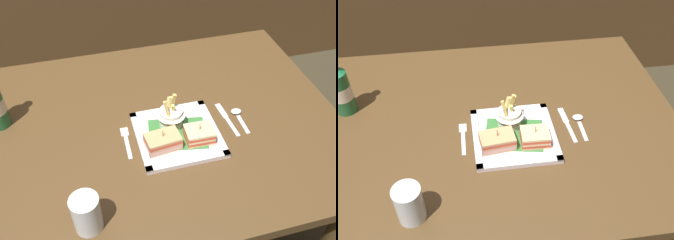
{
  "view_description": "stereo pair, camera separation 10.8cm",
  "coord_description": "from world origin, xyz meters",
  "views": [
    {
      "loc": [
        -0.2,
        -0.86,
        1.58
      ],
      "look_at": [
        0.02,
        -0.04,
        0.78
      ],
      "focal_mm": 40.34,
      "sensor_mm": 36.0,
      "label": 1
    },
    {
      "loc": [
        -0.1,
        -0.88,
        1.58
      ],
      "look_at": [
        0.02,
        -0.04,
        0.78
      ],
      "focal_mm": 40.34,
      "sensor_mm": 36.0,
      "label": 2
    }
  ],
  "objects": [
    {
      "name": "dining_table",
      "position": [
        0.0,
        0.0,
        0.61
      ],
      "size": [
        1.17,
        0.91,
        0.74
      ],
      "color": "#50381E",
      "rests_on": "ground_plane"
    },
    {
      "name": "square_plate",
      "position": [
        0.04,
        -0.07,
        0.75
      ],
      "size": [
        0.25,
        0.25,
        0.02
      ],
      "color": "white",
      "rests_on": "dining_table"
    },
    {
      "name": "sandwich_half_left",
      "position": [
        -0.02,
        -0.11,
        0.78
      ],
      "size": [
        0.11,
        0.08,
        0.07
      ],
      "color": "tan",
      "rests_on": "square_plate"
    },
    {
      "name": "sandwich_half_right",
      "position": [
        0.1,
        -0.11,
        0.78
      ],
      "size": [
        0.09,
        0.07,
        0.06
      ],
      "color": "#E1BF84",
      "rests_on": "square_plate"
    },
    {
      "name": "fries_cup",
      "position": [
        0.03,
        -0.03,
        0.8
      ],
      "size": [
        0.09,
        0.09,
        0.11
      ],
      "color": "white",
      "rests_on": "square_plate"
    },
    {
      "name": "beer_bottle",
      "position": [
        -0.49,
        0.13,
        0.83
      ],
      "size": [
        0.07,
        0.07,
        0.24
      ],
      "color": "#225F33",
      "rests_on": "dining_table"
    },
    {
      "name": "water_glass",
      "position": [
        -0.26,
        -0.32,
        0.79
      ],
      "size": [
        0.07,
        0.07,
        0.11
      ],
      "color": "silver",
      "rests_on": "dining_table"
    },
    {
      "name": "fork",
      "position": [
        -0.12,
        -0.05,
        0.75
      ],
      "size": [
        0.02,
        0.13,
        0.0
      ],
      "color": "silver",
      "rests_on": "dining_table"
    },
    {
      "name": "knife",
      "position": [
        0.22,
        -0.04,
        0.75
      ],
      "size": [
        0.03,
        0.16,
        0.0
      ],
      "color": "silver",
      "rests_on": "dining_table"
    },
    {
      "name": "spoon",
      "position": [
        0.26,
        -0.03,
        0.75
      ],
      "size": [
        0.04,
        0.12,
        0.01
      ],
      "color": "silver",
      "rests_on": "dining_table"
    }
  ]
}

